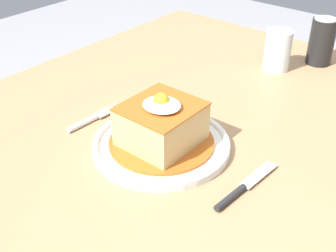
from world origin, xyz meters
TOP-DOWN VIEW (x-y plane):
  - dining_table at (0.00, 0.00)m, footprint 1.16×1.06m
  - main_plate at (-0.07, -0.17)m, footprint 0.27×0.27m
  - sandwich_meal at (-0.07, -0.17)m, footprint 0.20×0.20m
  - fork at (-0.25, -0.19)m, footprint 0.02×0.14m
  - knife at (0.12, -0.19)m, footprint 0.03×0.17m
  - soda_can at (-0.00, 0.41)m, footprint 0.07×0.07m
  - drinking_glass at (-0.07, 0.30)m, footprint 0.07×0.07m

SIDE VIEW (x-z plane):
  - dining_table at x=0.00m, z-range 0.26..0.99m
  - knife at x=0.12m, z-range 0.72..0.73m
  - fork at x=-0.25m, z-range 0.72..0.73m
  - main_plate at x=-0.07m, z-range 0.72..0.74m
  - drinking_glass at x=-0.07m, z-range 0.72..0.82m
  - sandwich_meal at x=-0.07m, z-range 0.72..0.83m
  - soda_can at x=0.00m, z-range 0.72..0.85m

